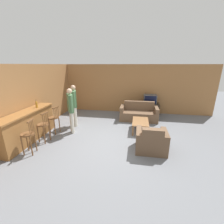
{
  "coord_description": "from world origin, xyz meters",
  "views": [
    {
      "loc": [
        0.76,
        -4.5,
        2.58
      ],
      "look_at": [
        -0.16,
        0.86,
        0.85
      ],
      "focal_mm": 24.0,
      "sensor_mm": 36.0,
      "label": 1
    }
  ],
  "objects_px": {
    "couch_far": "(139,114)",
    "person_by_counter": "(71,108)",
    "tv": "(150,99)",
    "bar_chair_near": "(28,137)",
    "tv_unit": "(149,109)",
    "bottle": "(36,104)",
    "person_by_window": "(74,103)",
    "armchair_near": "(151,142)",
    "bar_chair_mid": "(43,127)",
    "bar_chair_far": "(54,120)",
    "coffee_table": "(140,122)"
  },
  "relations": [
    {
      "from": "tv",
      "to": "couch_far",
      "type": "bearing_deg",
      "value": -124.41
    },
    {
      "from": "tv",
      "to": "bottle",
      "type": "distance_m",
      "value": 5.26
    },
    {
      "from": "bar_chair_far",
      "to": "armchair_near",
      "type": "relative_size",
      "value": 1.15
    },
    {
      "from": "tv_unit",
      "to": "bar_chair_near",
      "type": "bearing_deg",
      "value": -131.25
    },
    {
      "from": "bar_chair_mid",
      "to": "tv",
      "type": "xyz_separation_m",
      "value": [
        3.77,
        3.55,
        0.33
      ]
    },
    {
      "from": "tv_unit",
      "to": "bottle",
      "type": "xyz_separation_m",
      "value": [
        -4.27,
        -3.07,
        0.88
      ]
    },
    {
      "from": "bar_chair_mid",
      "to": "person_by_counter",
      "type": "xyz_separation_m",
      "value": [
        0.64,
        0.85,
        0.45
      ]
    },
    {
      "from": "couch_far",
      "to": "tv",
      "type": "xyz_separation_m",
      "value": [
        0.55,
        0.8,
        0.57
      ]
    },
    {
      "from": "coffee_table",
      "to": "tv",
      "type": "xyz_separation_m",
      "value": [
        0.48,
        2.08,
        0.52
      ]
    },
    {
      "from": "bar_chair_near",
      "to": "person_by_window",
      "type": "bearing_deg",
      "value": 78.0
    },
    {
      "from": "person_by_window",
      "to": "armchair_near",
      "type": "bearing_deg",
      "value": -26.21
    },
    {
      "from": "armchair_near",
      "to": "coffee_table",
      "type": "bearing_deg",
      "value": 102.18
    },
    {
      "from": "coffee_table",
      "to": "bottle",
      "type": "xyz_separation_m",
      "value": [
        -3.79,
        -0.98,
        0.85
      ]
    },
    {
      "from": "armchair_near",
      "to": "person_by_counter",
      "type": "height_order",
      "value": "person_by_counter"
    },
    {
      "from": "person_by_window",
      "to": "person_by_counter",
      "type": "height_order",
      "value": "person_by_window"
    },
    {
      "from": "coffee_table",
      "to": "armchair_near",
      "type": "bearing_deg",
      "value": -77.82
    },
    {
      "from": "couch_far",
      "to": "tv_unit",
      "type": "height_order",
      "value": "couch_far"
    },
    {
      "from": "armchair_near",
      "to": "bottle",
      "type": "relative_size",
      "value": 3.24
    },
    {
      "from": "couch_far",
      "to": "tv_unit",
      "type": "relative_size",
      "value": 1.83
    },
    {
      "from": "bottle",
      "to": "person_by_window",
      "type": "xyz_separation_m",
      "value": [
        0.99,
        1.06,
        -0.2
      ]
    },
    {
      "from": "bar_chair_far",
      "to": "bottle",
      "type": "height_order",
      "value": "bottle"
    },
    {
      "from": "bar_chair_near",
      "to": "couch_far",
      "type": "distance_m",
      "value": 4.76
    },
    {
      "from": "tv",
      "to": "tv_unit",
      "type": "bearing_deg",
      "value": 90.0
    },
    {
      "from": "armchair_near",
      "to": "coffee_table",
      "type": "relative_size",
      "value": 0.87
    },
    {
      "from": "tv",
      "to": "bar_chair_near",
      "type": "bearing_deg",
      "value": -131.27
    },
    {
      "from": "bar_chair_mid",
      "to": "tv",
      "type": "relative_size",
      "value": 1.64
    },
    {
      "from": "tv_unit",
      "to": "coffee_table",
      "type": "bearing_deg",
      "value": -103.05
    },
    {
      "from": "bar_chair_near",
      "to": "couch_far",
      "type": "xyz_separation_m",
      "value": [
        3.22,
        3.49,
        -0.24
      ]
    },
    {
      "from": "bar_chair_mid",
      "to": "bar_chair_far",
      "type": "bearing_deg",
      "value": 90.01
    },
    {
      "from": "armchair_near",
      "to": "tv",
      "type": "xyz_separation_m",
      "value": [
        0.17,
        3.54,
        0.57
      ]
    },
    {
      "from": "bar_chair_far",
      "to": "tv_unit",
      "type": "distance_m",
      "value": 4.74
    },
    {
      "from": "armchair_near",
      "to": "tv_unit",
      "type": "bearing_deg",
      "value": 87.26
    },
    {
      "from": "bar_chair_near",
      "to": "bar_chair_mid",
      "type": "height_order",
      "value": "same"
    },
    {
      "from": "bar_chair_mid",
      "to": "bottle",
      "type": "xyz_separation_m",
      "value": [
        -0.5,
        0.49,
        0.65
      ]
    },
    {
      "from": "bar_chair_mid",
      "to": "tv_unit",
      "type": "distance_m",
      "value": 5.19
    },
    {
      "from": "person_by_counter",
      "to": "armchair_near",
      "type": "bearing_deg",
      "value": -15.75
    },
    {
      "from": "bar_chair_near",
      "to": "person_by_counter",
      "type": "bearing_deg",
      "value": 67.92
    },
    {
      "from": "bar_chair_near",
      "to": "person_by_window",
      "type": "relative_size",
      "value": 0.61
    },
    {
      "from": "tv",
      "to": "coffee_table",
      "type": "bearing_deg",
      "value": -103.07
    },
    {
      "from": "bar_chair_far",
      "to": "coffee_table",
      "type": "bearing_deg",
      "value": 13.37
    },
    {
      "from": "bottle",
      "to": "tv_unit",
      "type": "bearing_deg",
      "value": 35.68
    },
    {
      "from": "tv_unit",
      "to": "couch_far",
      "type": "bearing_deg",
      "value": -124.31
    },
    {
      "from": "armchair_near",
      "to": "tv",
      "type": "height_order",
      "value": "tv"
    },
    {
      "from": "person_by_window",
      "to": "tv",
      "type": "bearing_deg",
      "value": 31.45
    },
    {
      "from": "couch_far",
      "to": "person_by_counter",
      "type": "relative_size",
      "value": 1.01
    },
    {
      "from": "couch_far",
      "to": "bottle",
      "type": "distance_m",
      "value": 4.44
    },
    {
      "from": "bar_chair_near",
      "to": "person_by_counter",
      "type": "height_order",
      "value": "person_by_counter"
    },
    {
      "from": "bar_chair_mid",
      "to": "couch_far",
      "type": "distance_m",
      "value": 4.24
    },
    {
      "from": "armchair_near",
      "to": "tv_unit",
      "type": "height_order",
      "value": "armchair_near"
    },
    {
      "from": "bar_chair_near",
      "to": "tv_unit",
      "type": "distance_m",
      "value": 5.72
    }
  ]
}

